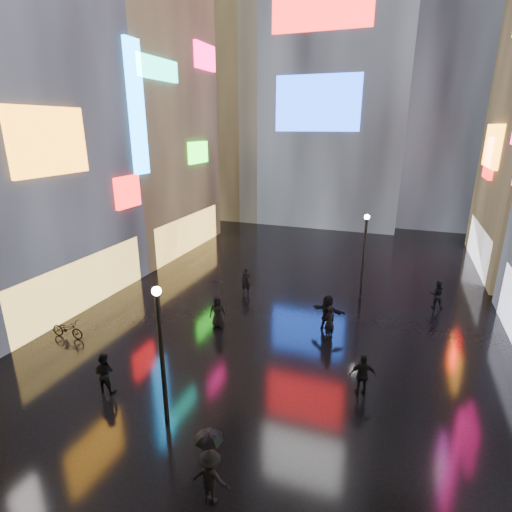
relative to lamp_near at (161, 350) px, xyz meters
The scene contains 18 objects.
ground 13.00m from the lamp_near, 82.46° to the left, with size 140.00×140.00×0.00m, color black.
building_left_far 24.78m from the lamp_near, 127.66° to the left, with size 10.28×12.00×22.00m.
tower_main 40.77m from the lamp_near, 92.10° to the left, with size 16.00×14.20×42.00m.
tower_flank_right 42.40m from the lamp_near, 74.54° to the left, with size 12.00×12.00×34.00m, color black.
tower_flank_left 38.04m from the lamp_near, 109.65° to the left, with size 10.00×10.00×26.00m, color black.
lamp_near is the anchor object (origin of this frame).
lamp_far 14.31m from the lamp_near, 68.70° to the left, with size 0.30×0.30×5.20m.
pedestrian_1 3.93m from the lamp_near, 167.17° to the left, with size 0.81×0.63×1.68m, color black.
pedestrian_2 4.16m from the lamp_near, 38.45° to the right, with size 1.08×0.62×1.68m, color black.
pedestrian_3 7.70m from the lamp_near, 32.65° to the left, with size 1.01×0.42×1.73m, color black.
pedestrian_4 7.54m from the lamp_near, 101.02° to the left, with size 0.83×0.54×1.69m, color black.
pedestrian_5 9.85m from the lamp_near, 65.51° to the left, with size 1.75×0.56×1.88m, color black.
pedestrian_6 11.96m from the lamp_near, 97.79° to the left, with size 0.60×0.39×1.63m, color black.
pedestrian_7 16.57m from the lamp_near, 54.99° to the left, with size 0.80×0.62×1.65m, color black.
umbrella_1 3.70m from the lamp_near, 38.45° to the right, with size 0.78×0.78×0.68m, color black.
umbrella_2 7.29m from the lamp_near, 101.02° to the left, with size 0.95×0.97×0.87m, color black.
bicycle 8.97m from the lamp_near, 155.80° to the left, with size 0.62×1.76×0.93m, color black.
pedestrian_8 9.22m from the lamp_near, 61.76° to the left, with size 0.62×0.41×1.71m, color black.
Camera 1 is at (5.22, -2.32, 9.97)m, focal length 28.00 mm.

